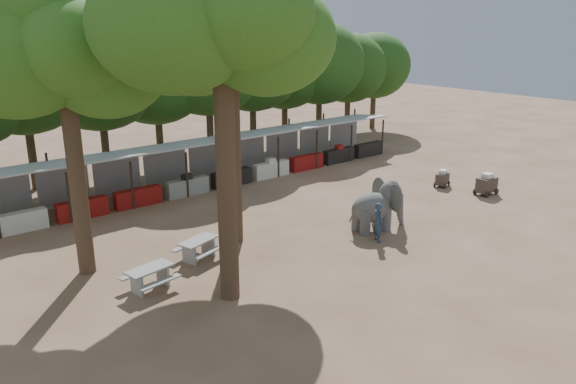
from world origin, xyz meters
TOP-DOWN VIEW (x-y plane):
  - ground at (0.00, 0.00)m, footprint 100.00×100.00m
  - vendor_stalls at (-0.00, 13.84)m, footprint 28.00×2.99m
  - yard_tree_left at (-9.13, 7.19)m, footprint 7.10×6.90m
  - yard_tree_center at (-6.13, 2.19)m, footprint 7.10×6.90m
  - yard_tree_back at (-3.13, 6.19)m, footprint 7.10×6.90m
  - backdrop_trees at (0.00, 19.00)m, footprint 46.46×5.95m
  - elephant at (2.63, 3.14)m, footprint 2.93×2.18m
  - handler at (1.56, 2.16)m, footprint 0.59×0.72m
  - picnic_table_near at (-7.82, 4.23)m, footprint 1.82×1.68m
  - picnic_table_far at (-5.20, 5.37)m, footprint 1.97×1.86m
  - cart_front at (10.95, 2.90)m, footprint 1.22×0.83m
  - cart_back at (10.40, 5.30)m, footprint 1.11×0.89m

SIDE VIEW (x-z plane):
  - ground at x=0.00m, z-range 0.00..0.00m
  - cart_back at x=10.40m, z-range -0.01..0.94m
  - picnic_table_near at x=-7.82m, z-range 0.12..0.93m
  - picnic_table_far at x=-5.20m, z-range 0.12..0.93m
  - cart_front at x=10.95m, z-range -0.01..1.16m
  - handler at x=1.56m, z-range 0.00..1.70m
  - elephant at x=2.63m, z-range 0.00..2.18m
  - vendor_stalls at x=0.00m, z-range -0.22..2.58m
  - backdrop_trees at x=0.00m, z-range 1.35..9.68m
  - yard_tree_left at x=-9.13m, z-range 2.69..13.71m
  - yard_tree_back at x=-3.13m, z-range 2.86..14.22m
  - yard_tree_center at x=-6.13m, z-range 3.19..15.23m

